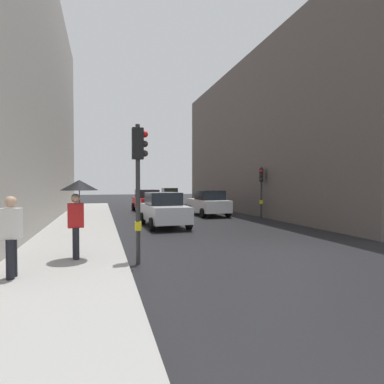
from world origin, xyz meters
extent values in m
plane|color=black|center=(0.00, 0.00, 0.00)|extent=(120.00, 120.00, 0.00)
cube|color=#A8A5A0|center=(-6.35, 6.00, 0.08)|extent=(3.19, 40.00, 0.16)
cube|color=#5B514C|center=(10.76, 13.35, 5.77)|extent=(12.00, 25.30, 11.54)
cylinder|color=#2D2D2D|center=(4.46, 9.31, 1.65)|extent=(0.12, 0.12, 3.29)
cube|color=black|center=(4.46, 9.31, 2.77)|extent=(0.35, 0.37, 0.84)
cube|color=yellow|center=(4.46, 9.31, 1.05)|extent=(0.25, 0.23, 0.24)
sphere|color=red|center=(4.38, 9.14, 3.03)|extent=(0.18, 0.18, 0.18)
sphere|color=#2D231E|center=(4.38, 9.14, 2.77)|extent=(0.18, 0.18, 0.18)
sphere|color=#2D231E|center=(4.38, 9.14, 2.51)|extent=(0.18, 0.18, 0.18)
cylinder|color=#2D2D2D|center=(-4.46, 0.02, 1.90)|extent=(0.12, 0.12, 3.80)
cube|color=black|center=(-4.46, 0.02, 3.28)|extent=(0.30, 0.24, 0.84)
cube|color=yellow|center=(-4.46, 0.02, 1.05)|extent=(0.16, 0.20, 0.24)
sphere|color=red|center=(-4.27, 0.02, 3.54)|extent=(0.18, 0.18, 0.18)
sphere|color=#2D231E|center=(-4.27, 0.02, 3.28)|extent=(0.18, 0.18, 0.18)
sphere|color=#2D231E|center=(-4.27, 0.02, 3.02)|extent=(0.18, 0.18, 0.18)
cube|color=red|center=(-1.85, 16.21, 0.72)|extent=(2.09, 4.32, 0.80)
cube|color=black|center=(-1.87, 16.46, 1.44)|extent=(1.74, 2.11, 0.64)
cylinder|color=black|center=(-0.86, 14.93, 0.32)|extent=(0.26, 0.65, 0.64)
cylinder|color=black|center=(-2.66, 14.80, 0.32)|extent=(0.26, 0.65, 0.64)
cylinder|color=black|center=(-1.05, 17.62, 0.32)|extent=(0.26, 0.65, 0.64)
cylinder|color=black|center=(-2.85, 17.50, 0.32)|extent=(0.26, 0.65, 0.64)
cube|color=#BCBCC1|center=(-2.30, 7.21, 0.72)|extent=(1.94, 4.26, 0.80)
cube|color=black|center=(-2.31, 7.46, 1.44)|extent=(1.67, 2.05, 0.64)
cylinder|color=black|center=(-1.35, 5.89, 0.32)|extent=(0.24, 0.65, 0.64)
cylinder|color=black|center=(-3.15, 5.83, 0.32)|extent=(0.24, 0.65, 0.64)
cylinder|color=black|center=(-1.45, 8.59, 0.32)|extent=(0.24, 0.65, 0.64)
cylinder|color=black|center=(-3.24, 8.53, 0.32)|extent=(0.24, 0.65, 0.64)
cube|color=yellow|center=(2.32, 27.32, 0.72)|extent=(1.93, 4.26, 0.80)
cube|color=black|center=(2.31, 27.07, 1.44)|extent=(1.66, 2.05, 0.64)
cylinder|color=black|center=(1.46, 28.70, 0.32)|extent=(0.24, 0.65, 0.64)
cylinder|color=black|center=(3.26, 28.64, 0.32)|extent=(0.24, 0.65, 0.64)
cylinder|color=black|center=(1.37, 26.00, 0.32)|extent=(0.24, 0.65, 0.64)
cylinder|color=black|center=(3.17, 25.94, 0.32)|extent=(0.24, 0.65, 0.64)
cube|color=silver|center=(1.78, 11.90, 0.72)|extent=(1.88, 4.23, 0.80)
cube|color=black|center=(1.78, 11.65, 1.44)|extent=(1.64, 2.03, 0.64)
cylinder|color=black|center=(0.85, 13.23, 0.32)|extent=(0.23, 0.64, 0.64)
cylinder|color=black|center=(2.65, 13.27, 0.32)|extent=(0.23, 0.64, 0.64)
cylinder|color=black|center=(0.90, 10.53, 0.32)|extent=(0.23, 0.64, 0.64)
cylinder|color=black|center=(2.70, 10.57, 0.32)|extent=(0.23, 0.64, 0.64)
cylinder|color=black|center=(-6.10, 0.57, 0.58)|extent=(0.16, 0.16, 0.85)
cylinder|color=black|center=(-6.07, 0.37, 0.58)|extent=(0.16, 0.16, 0.85)
cube|color=red|center=(-6.09, 0.47, 1.34)|extent=(0.44, 0.32, 0.66)
sphere|color=tan|center=(-6.09, 0.47, 1.81)|extent=(0.24, 0.24, 0.24)
cylinder|color=black|center=(-5.99, 0.49, 1.59)|extent=(0.02, 0.02, 0.90)
cone|color=black|center=(-5.99, 0.49, 2.16)|extent=(1.00, 1.00, 0.28)
cylinder|color=black|center=(-7.27, -0.88, 0.58)|extent=(0.16, 0.16, 0.85)
cylinder|color=black|center=(-7.28, -1.08, 0.58)|extent=(0.16, 0.16, 0.85)
cube|color=silver|center=(-7.28, -0.98, 1.34)|extent=(0.41, 0.28, 0.66)
sphere|color=tan|center=(-7.28, -0.98, 1.81)|extent=(0.24, 0.24, 0.24)
camera|label=1|loc=(-5.42, -8.40, 2.18)|focal=28.83mm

